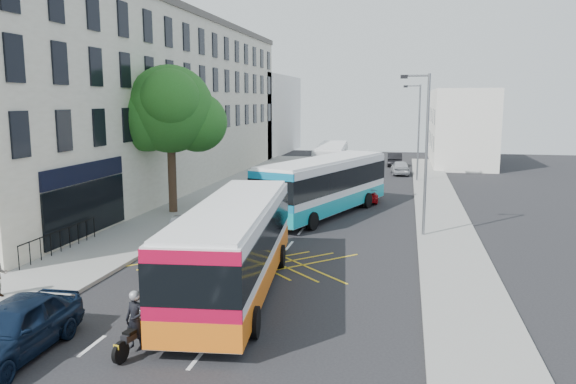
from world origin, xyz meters
The scene contains 20 objects.
ground centered at (0.00, 0.00, 0.00)m, with size 120.00×120.00×0.00m, color black.
pavement_left centered at (-8.50, 15.00, 0.07)m, with size 5.00×70.00×0.15m, color gray.
pavement_right centered at (7.50, 15.00, 0.07)m, with size 3.00×70.00×0.15m, color gray.
terrace_main centered at (-14.00, 24.49, 6.76)m, with size 8.30×45.00×13.50m.
terrace_far centered at (-14.00, 55.00, 5.00)m, with size 8.00×20.00×10.00m, color silver.
building_right centered at (11.00, 48.00, 4.00)m, with size 6.00×18.00×8.00m, color silver.
street_tree centered at (-8.51, 14.97, 6.29)m, with size 6.30×5.70×8.80m.
lamp_near centered at (6.20, 12.00, 4.62)m, with size 1.45×0.15×8.00m.
lamp_far centered at (6.20, 32.00, 4.62)m, with size 1.45×0.15×8.00m.
railings centered at (-9.70, 5.30, 0.72)m, with size 0.08×5.60×1.14m, color black, non-canonical shape.
bus_near centered at (-0.60, 2.20, 1.73)m, with size 3.93×11.87×3.28m.
bus_mid centered at (0.57, 16.69, 1.79)m, with size 6.66×12.36×3.41m.
bus_far centered at (-1.11, 32.59, 1.58)m, with size 3.16×10.81×3.00m.
motorbike centered at (-1.75, -3.12, 0.84)m, with size 0.71×2.00×1.79m.
parked_car_blue centered at (-4.90, -4.00, 0.79)m, with size 1.87×4.64×1.58m, color black.
parked_car_silver centered at (-4.90, 8.13, 0.66)m, with size 1.39×3.99×1.31m, color #A6A8AE.
red_hatchback centered at (2.72, 21.79, 0.58)m, with size 1.62×3.98×1.15m, color #A4070D.
distant_car_grey centered at (0.40, 38.10, 0.65)m, with size 2.16×4.68×1.30m, color #383A3F.
distant_car_silver centered at (4.83, 36.57, 0.66)m, with size 1.57×3.90×1.33m, color #A6A9AD.
distant_car_dark centered at (4.15, 43.74, 0.70)m, with size 1.48×4.26×1.40m, color black.
Camera 1 is at (5.32, -16.47, 6.87)m, focal length 35.00 mm.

